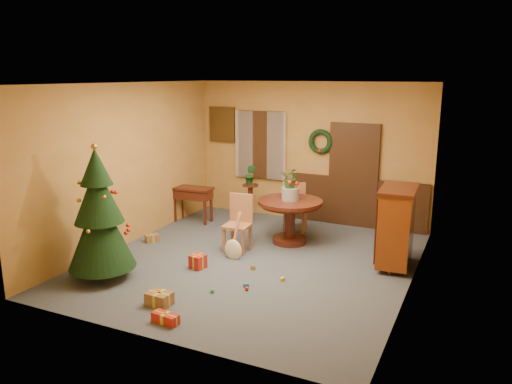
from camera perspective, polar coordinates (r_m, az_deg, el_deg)
The scene contains 21 objects.
room_envelope at distance 10.43m, azimuth 7.12°, elevation 2.59°, with size 5.50×5.50×5.50m.
dining_table at distance 9.13m, azimuth 3.91°, elevation -2.42°, with size 1.18×1.18×0.81m.
urn at distance 9.04m, azimuth 3.95°, elevation -0.23°, with size 0.32×0.32×0.23m, color slate.
centerpiece_plant at distance 8.98m, azimuth 3.98°, elevation 1.64°, with size 0.33×0.29×0.37m, color #1E4C23.
chair_near at distance 8.75m, azimuth -1.96°, elevation -3.30°, with size 0.46×0.46×1.00m.
chair_far at distance 9.77m, azimuth 4.47°, elevation -1.46°, with size 0.52×0.52×1.03m.
guitar at distance 8.39m, azimuth -2.64°, elevation -5.19°, with size 0.32×0.15×0.76m, color #EEE7C6, non-canonical shape.
plant_stand at distance 10.27m, azimuth -0.65°, elevation -0.86°, with size 0.33×0.33×0.84m.
stand_plant at distance 10.15m, azimuth -0.65°, elevation 2.01°, with size 0.23×0.18×0.42m, color #19471E.
christmas_tree at distance 7.78m, azimuth -17.48°, elevation -2.64°, with size 1.00×1.00×2.07m.
writing_desk at distance 10.51m, azimuth -7.25°, elevation -0.44°, with size 0.86×0.47×0.74m.
sideboard at distance 8.27m, azimuth 15.76°, elevation -3.62°, with size 0.59×1.05×1.31m.
gift_a at distance 7.00m, azimuth -10.99°, elevation -11.87°, with size 0.34×0.26×0.18m.
gift_b at distance 8.13m, azimuth -6.66°, elevation -7.91°, with size 0.25×0.25×0.22m.
gift_c at distance 9.52m, azimuth -11.78°, elevation -5.18°, with size 0.28×0.29×0.13m.
gift_d at distance 6.54m, azimuth -10.31°, elevation -14.00°, with size 0.37×0.19×0.13m.
toy_a at distance 7.43m, azimuth -1.15°, elevation -10.60°, with size 0.08×0.05×0.05m, color #296AB5.
toy_b at distance 7.27m, azimuth -5.02°, elevation -11.17°, with size 0.06×0.06×0.06m, color green.
toy_c at distance 7.64m, azimuth 3.01°, elevation -9.93°, with size 0.08×0.05×0.05m, color gold.
toy_d at distance 7.32m, azimuth -1.05°, elevation -10.96°, with size 0.06×0.06×0.06m, color red.
toy_e at distance 8.04m, azimuth -0.35°, elevation -8.70°, with size 0.08×0.05×0.05m, color #C08A2D.
Camera 1 is at (3.34, -7.05, 3.04)m, focal length 35.00 mm.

